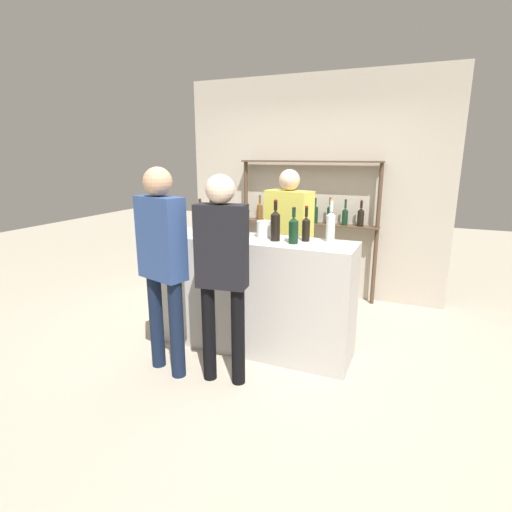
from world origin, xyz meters
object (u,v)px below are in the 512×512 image
object	(u,v)px
counter_bottle_4	(331,225)
customer_left	(162,255)
wine_glass	(219,224)
server_behind_counter	(288,236)
counter_bottle_5	(275,225)
counter_bottle_1	(212,220)
counter_bottle_2	(293,229)
customer_center	(222,263)
cork_jar	(264,229)
ice_bucket	(240,223)
counter_bottle_0	(201,222)
counter_bottle_3	(306,228)

from	to	relation	value
counter_bottle_4	customer_left	distance (m)	1.46
wine_glass	server_behind_counter	bearing A→B (deg)	62.52
counter_bottle_4	counter_bottle_5	xyz separation A→B (m)	(-0.46, -0.16, 0.00)
counter_bottle_1	counter_bottle_2	bearing A→B (deg)	-8.69
customer_center	counter_bottle_1	bearing A→B (deg)	26.49
counter_bottle_2	counter_bottle_5	xyz separation A→B (m)	(-0.18, 0.04, 0.02)
cork_jar	server_behind_counter	distance (m)	0.70
counter_bottle_2	ice_bucket	bearing A→B (deg)	167.88
counter_bottle_0	customer_center	xyz separation A→B (m)	(0.52, -0.56, -0.20)
counter_bottle_4	wine_glass	distance (m)	1.02
customer_center	counter_bottle_5	bearing A→B (deg)	-25.85
counter_bottle_1	customer_left	bearing A→B (deg)	-92.37
counter_bottle_5	counter_bottle_4	bearing A→B (deg)	19.02
counter_bottle_3	ice_bucket	distance (m)	0.64
counter_bottle_4	counter_bottle_5	distance (m)	0.48
counter_bottle_3	customer_center	bearing A→B (deg)	-122.52
counter_bottle_2	cork_jar	xyz separation A→B (m)	(-0.33, 0.15, -0.05)
counter_bottle_3	counter_bottle_0	bearing A→B (deg)	-170.88
cork_jar	counter_bottle_0	bearing A→B (deg)	-163.49
counter_bottle_0	wine_glass	bearing A→B (deg)	15.26
counter_bottle_1	server_behind_counter	bearing A→B (deg)	50.90
counter_bottle_3	ice_bucket	xyz separation A→B (m)	(-0.64, -0.01, 0.00)
wine_glass	cork_jar	world-z (taller)	wine_glass
counter_bottle_2	server_behind_counter	world-z (taller)	server_behind_counter
counter_bottle_3	customer_center	distance (m)	0.87
counter_bottle_1	customer_center	distance (m)	0.89
wine_glass	cork_jar	distance (m)	0.42
counter_bottle_4	customer_center	distance (m)	1.05
counter_bottle_3	server_behind_counter	size ratio (longest dim) A/B	0.19
counter_bottle_2	customer_left	distance (m)	1.12
counter_bottle_0	cork_jar	distance (m)	0.60
counter_bottle_3	cork_jar	distance (m)	0.41
counter_bottle_5	customer_left	size ratio (longest dim) A/B	0.21
counter_bottle_2	wine_glass	xyz separation A→B (m)	(-0.73, 0.02, -0.00)
ice_bucket	customer_left	xyz separation A→B (m)	(-0.34, -0.76, -0.17)
wine_glass	customer_left	xyz separation A→B (m)	(-0.18, -0.66, -0.17)
counter_bottle_0	counter_bottle_1	xyz separation A→B (m)	(0.03, 0.16, -0.01)
counter_bottle_1	ice_bucket	xyz separation A→B (m)	(0.31, -0.01, -0.01)
counter_bottle_5	wine_glass	bearing A→B (deg)	-178.13
counter_bottle_3	counter_bottle_5	world-z (taller)	counter_bottle_5
counter_bottle_0	counter_bottle_1	world-z (taller)	counter_bottle_0
counter_bottle_1	ice_bucket	world-z (taller)	counter_bottle_1
cork_jar	customer_center	xyz separation A→B (m)	(-0.05, -0.73, -0.15)
counter_bottle_4	customer_center	bearing A→B (deg)	-130.11
counter_bottle_5	counter_bottle_0	bearing A→B (deg)	-174.83
counter_bottle_1	counter_bottle_3	world-z (taller)	counter_bottle_1
cork_jar	customer_left	size ratio (longest dim) A/B	0.09
counter_bottle_2	customer_center	distance (m)	0.73
counter_bottle_4	wine_glass	xyz separation A→B (m)	(-1.01, -0.18, -0.02)
counter_bottle_0	cork_jar	bearing A→B (deg)	16.51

